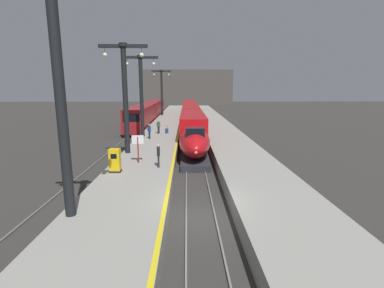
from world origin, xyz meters
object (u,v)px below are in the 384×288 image
object	(u,v)px
highspeed_train_main	(191,115)
station_column_mid	(125,89)
station_column_distant	(162,88)
rolling_suitcase	(167,131)
passenger_mid_platform	(149,130)
passenger_far_waiting	(158,154)
station_column_near	(58,78)
station_column_far	(141,89)
departure_info_board	(138,143)
ticket_machine_yellow	(115,161)
regional_train_adjacent	(149,112)
passenger_near_edge	(159,126)

from	to	relation	value
highspeed_train_main	station_column_mid	xyz separation A→B (m)	(-5.90, -25.22, 4.64)
station_column_mid	highspeed_train_main	bearing A→B (deg)	76.83
station_column_distant	rolling_suitcase	distance (m)	25.08
highspeed_train_main	station_column_distant	distance (m)	12.48
passenger_mid_platform	passenger_far_waiting	distance (m)	11.74
station_column_mid	station_column_near	bearing A→B (deg)	-90.00
station_column_far	passenger_far_waiting	bearing A→B (deg)	-76.55
station_column_far	departure_info_board	bearing A→B (deg)	-82.82
station_column_distant	station_column_mid	bearing A→B (deg)	-90.00
ticket_machine_yellow	passenger_mid_platform	bearing A→B (deg)	87.04
passenger_far_waiting	station_column_near	bearing A→B (deg)	-112.44
station_column_near	regional_train_adjacent	bearing A→B (deg)	92.89
passenger_far_waiting	departure_info_board	distance (m)	2.13
station_column_mid	passenger_mid_platform	world-z (taller)	station_column_mid
passenger_mid_platform	highspeed_train_main	bearing A→B (deg)	75.02
passenger_far_waiting	departure_info_board	world-z (taller)	departure_info_board
station_column_distant	passenger_near_edge	size ratio (longest dim) A/B	5.49
station_column_distant	departure_info_board	size ratio (longest dim) A/B	4.38
regional_train_adjacent	departure_info_board	xyz separation A→B (m)	(3.71, -34.62, 0.43)
regional_train_adjacent	station_column_far	bearing A→B (deg)	-84.44
station_column_far	passenger_mid_platform	distance (m)	4.96
regional_train_adjacent	station_column_near	xyz separation A→B (m)	(2.20, -43.53, 4.89)
highspeed_train_main	rolling_suitcase	size ratio (longest dim) A/B	58.75
regional_train_adjacent	station_column_mid	distance (m)	31.62
passenger_far_waiting	rolling_suitcase	bearing A→B (deg)	91.86
station_column_near	passenger_mid_platform	xyz separation A→B (m)	(1.00, 19.21, -4.98)
passenger_far_waiting	ticket_machine_yellow	distance (m)	3.03
highspeed_train_main	passenger_mid_platform	xyz separation A→B (m)	(-4.90, -18.31, 0.09)
station_column_mid	station_column_far	xyz separation A→B (m)	(-0.00, 8.61, 0.01)
passenger_far_waiting	ticket_machine_yellow	size ratio (longest dim) A/B	1.06
passenger_mid_platform	ticket_machine_yellow	world-z (taller)	passenger_mid_platform
passenger_near_edge	regional_train_adjacent	bearing A→B (deg)	100.62
highspeed_train_main	station_column_far	world-z (taller)	station_column_far
highspeed_train_main	regional_train_adjacent	size ratio (longest dim) A/B	1.58
rolling_suitcase	departure_info_board	world-z (taller)	departure_info_board
regional_train_adjacent	station_column_near	distance (m)	43.86
station_column_mid	rolling_suitcase	bearing A→B (deg)	76.12
highspeed_train_main	departure_info_board	distance (m)	28.95
station_column_near	passenger_near_edge	bearing A→B (deg)	85.84
station_column_far	rolling_suitcase	bearing A→B (deg)	39.32
passenger_far_waiting	passenger_near_edge	bearing A→B (deg)	95.63
passenger_near_edge	rolling_suitcase	size ratio (longest dim) A/B	1.72
station_column_near	passenger_near_edge	size ratio (longest dim) A/B	5.94
passenger_near_edge	station_column_distant	bearing A→B (deg)	93.88
station_column_far	passenger_mid_platform	world-z (taller)	station_column_far
regional_train_adjacent	station_column_distant	size ratio (longest dim) A/B	3.94
station_column_distant	passenger_mid_platform	world-z (taller)	station_column_distant
station_column_near	station_column_far	distance (m)	20.92
passenger_near_edge	rolling_suitcase	xyz separation A→B (m)	(1.00, 0.19, -0.69)
departure_info_board	passenger_mid_platform	bearing A→B (deg)	92.83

